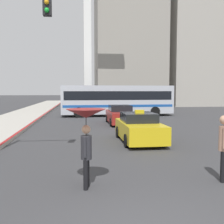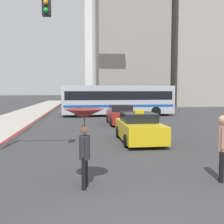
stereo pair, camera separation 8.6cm
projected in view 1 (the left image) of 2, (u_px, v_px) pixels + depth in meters
The scene contains 7 objects.
taxi at pixel (139, 128), 12.91m from camera, with size 1.91×4.04×1.57m.
sedan_red at pixel (120, 115), 19.81m from camera, with size 1.91×4.18×1.41m.
city_bus at pixel (117, 99), 26.17m from camera, with size 11.10×2.98×3.01m.
pedestrian_with_umbrella at pixel (86, 125), 6.61m from camera, with size 1.00×1.00×2.05m.
pedestrian_man at pixel (224, 143), 7.18m from camera, with size 0.35×0.40×1.84m.
building_tower_near at pixel (129, 12), 42.06m from camera, with size 10.80×8.30×30.32m.
monument_cross at pixel (87, 14), 31.71m from camera, with size 9.14×0.90×20.78m.
Camera 1 is at (-1.22, -4.14, 2.50)m, focal length 42.00 mm.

